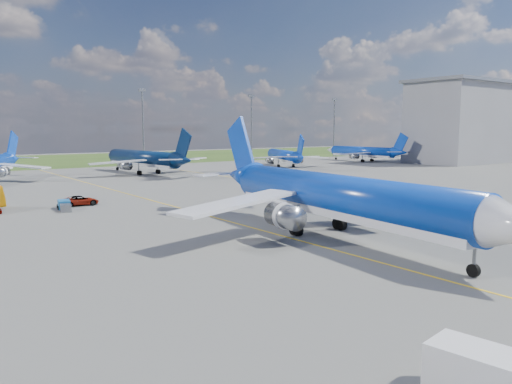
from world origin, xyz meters
TOP-DOWN VIEW (x-y plane):
  - ground at (0.00, 0.00)m, footprint 400.00×400.00m
  - grass_strip at (0.00, 150.00)m, footprint 400.00×80.00m
  - taxiway_lines at (0.17, 27.70)m, footprint 60.25×160.00m
  - floodlight_masts at (10.00, 110.00)m, footprint 202.20×0.50m
  - terminal_building at (120.00, 60.00)m, footprint 42.00×22.00m
  - warning_post at (26.00, 8.00)m, footprint 0.50×0.50m
  - bg_jet_n at (17.79, 82.61)m, footprint 35.10×43.80m
  - bg_jet_ne at (59.55, 79.57)m, footprint 38.53×42.97m
  - bg_jet_ene at (95.93, 82.64)m, footprint 27.80×36.39m
  - main_airliner at (3.85, 3.17)m, footprint 39.60×49.47m
  - service_van at (-13.25, -22.14)m, footprint 2.95×5.25m
  - service_car_b at (-10.35, 39.78)m, footprint 5.11×2.42m
  - service_car_c at (20.42, 37.52)m, footprint 5.03×4.67m
  - baggage_tug_w at (20.56, 28.31)m, footprint 1.82×4.49m
  - baggage_tug_c at (-13.16, 37.41)m, footprint 2.33×5.37m
  - baggage_tug_e at (36.95, 33.66)m, footprint 1.99×4.77m

SIDE VIEW (x-z plane):
  - ground at x=0.00m, z-range 0.00..0.00m
  - bg_jet_n at x=17.79m, z-range -5.35..5.35m
  - bg_jet_ne at x=59.55m, z-range -4.62..4.62m
  - bg_jet_ene at x=95.93m, z-range -4.75..4.75m
  - main_airliner at x=3.85m, z-range -6.05..6.05m
  - grass_strip at x=0.00m, z-range 0.00..0.01m
  - taxiway_lines at x=0.17m, z-range 0.00..0.02m
  - baggage_tug_w at x=20.56m, z-range -0.03..0.95m
  - baggage_tug_e at x=36.95m, z-range -0.03..1.01m
  - baggage_tug_c at x=-13.16m, z-range -0.04..1.13m
  - service_car_b at x=-10.35m, z-range 0.00..1.41m
  - service_car_c at x=20.42m, z-range 0.00..1.42m
  - service_van at x=-13.25m, z-range 0.00..2.18m
  - warning_post at x=26.00m, z-range 0.00..3.00m
  - floodlight_masts at x=10.00m, z-range 1.21..23.91m
  - terminal_building at x=120.00m, z-range 0.07..26.07m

